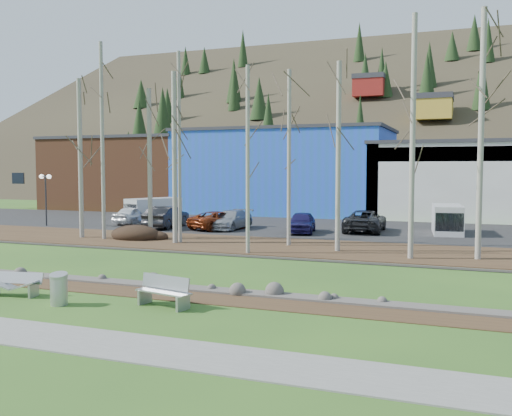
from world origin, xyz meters
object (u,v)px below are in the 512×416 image
at_px(litter_bin, 59,290).
at_px(bench_damaged, 15,284).
at_px(van_grey, 152,210).
at_px(car_3, 230,220).
at_px(bench_intact, 164,291).
at_px(van_white, 447,220).
at_px(car_0, 135,215).
at_px(car_4, 302,222).
at_px(street_lamp, 45,185).
at_px(car_5, 365,221).
at_px(car_1, 166,217).
at_px(seagull, 175,294).
at_px(car_2, 219,220).

bearing_deg(litter_bin, bench_damaged, 166.68).
distance_m(bench_damaged, van_grey, 25.73).
bearing_deg(car_3, bench_damaged, -84.13).
bearing_deg(bench_intact, van_white, 84.34).
height_order(bench_intact, car_0, car_0).
bearing_deg(car_3, litter_bin, -78.19).
bearing_deg(car_4, bench_intact, -96.39).
bearing_deg(street_lamp, bench_damaged, -29.62).
distance_m(street_lamp, car_4, 19.56).
bearing_deg(car_5, car_1, 7.99).
height_order(car_3, car_4, car_4).
distance_m(seagull, car_3, 20.93).
bearing_deg(car_0, car_5, -171.50).
bearing_deg(car_0, bench_intact, 130.09).
relative_size(bench_damaged, car_4, 0.46).
bearing_deg(car_5, bench_damaged, 68.50).
bearing_deg(car_0, seagull, 131.09).
distance_m(car_1, car_5, 14.18).
bearing_deg(bench_damaged, bench_intact, -4.54).
distance_m(litter_bin, van_grey, 27.15).
relative_size(car_5, van_grey, 1.12).
distance_m(seagull, car_4, 19.55).
height_order(car_1, car_4, car_1).
bearing_deg(car_2, street_lamp, 33.55).
bearing_deg(van_grey, seagull, -33.88).
xyz_separation_m(car_3, van_white, (14.49, 2.44, 0.27)).
bearing_deg(car_4, seagull, -96.90).
bearing_deg(van_white, car_4, -168.72).
height_order(seagull, street_lamp, street_lamp).
bearing_deg(litter_bin, car_4, 84.97).
distance_m(litter_bin, car_0, 25.82).
relative_size(street_lamp, car_1, 0.81).
bearing_deg(car_4, car_3, 165.61).
height_order(bench_intact, van_white, van_white).
bearing_deg(car_4, van_grey, 157.29).
bearing_deg(car_4, car_1, 171.75).
xyz_separation_m(bench_damaged, street_lamp, (-15.04, 18.89, 2.77)).
height_order(seagull, car_3, car_3).
bearing_deg(car_2, car_1, 29.37).
relative_size(seagull, car_3, 0.08).
bearing_deg(van_grey, car_2, 1.55).
distance_m(bench_damaged, car_4, 21.57).
bearing_deg(car_0, car_4, -179.77).
relative_size(van_white, van_grey, 0.94).
height_order(bench_damaged, van_grey, van_grey).
xyz_separation_m(car_1, car_3, (4.75, 0.74, -0.12)).
bearing_deg(van_grey, bench_damaged, -46.04).
relative_size(car_2, car_5, 0.87).
height_order(litter_bin, car_2, car_2).
bearing_deg(car_2, seagull, 133.98).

